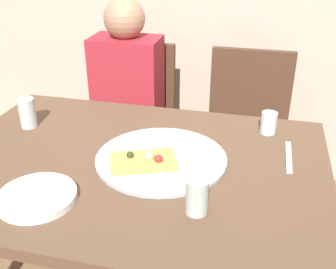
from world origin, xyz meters
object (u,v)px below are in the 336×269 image
wine_glass (27,113)px  chair_right (246,125)px  table_knife (289,157)px  guest_in_sweater (123,103)px  tumbler_far (269,123)px  pizza_tray (161,158)px  plate_stack (37,197)px  tumbler_near (197,196)px  chair_left (132,114)px  dining_table (133,181)px  pizza_slice_last (144,161)px

wine_glass → chair_right: chair_right is taller
table_knife → guest_in_sweater: 1.01m
tumbler_far → guest_in_sweater: 0.86m
tumbler_far → table_knife: size_ratio=0.39×
pizza_tray → plate_stack: (-0.30, -0.31, 0.01)m
tumbler_near → guest_in_sweater: size_ratio=0.09×
guest_in_sweater → chair_left: bearing=-90.0°
tumbler_far → plate_stack: size_ratio=0.36×
tumbler_near → table_knife: tumbler_near is taller
tumbler_near → table_knife: size_ratio=0.49×
pizza_tray → wine_glass: size_ratio=3.84×
tumbler_far → wine_glass: size_ratio=0.72×
dining_table → wine_glass: bearing=161.3°
wine_glass → chair_right: bearing=40.2°
tumbler_near → wine_glass: bearing=153.0°
pizza_tray → tumbler_far: tumbler_far is taller
pizza_slice_last → wine_glass: bearing=161.0°
pizza_tray → tumbler_far: size_ratio=5.34×
dining_table → pizza_tray: size_ratio=2.92×
plate_stack → table_knife: bearing=30.7°
pizza_slice_last → table_knife: 0.51m
pizza_tray → table_knife: (0.43, 0.12, -0.00)m
tumbler_near → guest_in_sweater: (-0.56, 0.95, -0.16)m
wine_glass → chair_left: bearing=74.6°
table_knife → plate_stack: bearing=-59.6°
tumbler_near → chair_right: size_ratio=0.12×
pizza_slice_last → guest_in_sweater: 0.84m
tumbler_near → plate_stack: bearing=-173.0°
pizza_tray → chair_right: 0.92m
table_knife → chair_left: (-0.83, 0.72, -0.24)m
pizza_slice_last → tumbler_far: 0.54m
tumbler_far → chair_left: chair_left is taller
dining_table → pizza_tray: 0.13m
table_knife → chair_right: size_ratio=0.24×
wine_glass → plate_stack: (0.29, -0.44, -0.05)m
pizza_tray → tumbler_near: (0.17, -0.26, 0.05)m
dining_table → chair_right: 0.96m
chair_right → wine_glass: bearing=40.2°
plate_stack → chair_right: 1.31m
dining_table → chair_left: 0.94m
table_knife → guest_in_sweater: (-0.83, 0.57, -0.11)m
pizza_tray → guest_in_sweater: (-0.39, 0.69, -0.12)m
table_knife → chair_right: 0.78m
chair_left → wine_glass: bearing=74.6°
pizza_slice_last → tumbler_near: 0.30m
pizza_tray → guest_in_sweater: 0.81m
pizza_tray → tumbler_far: (0.36, 0.30, 0.04)m
tumbler_far → table_knife: tumbler_far is taller
dining_table → chair_left: size_ratio=1.49×
tumbler_near → chair_left: (-0.56, 1.10, -0.29)m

